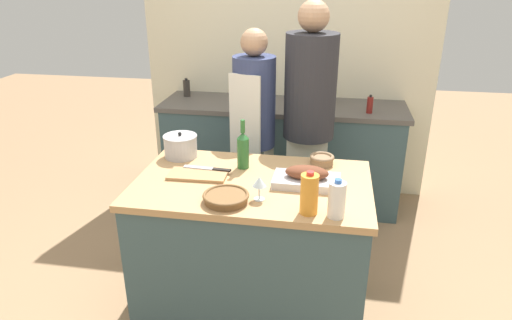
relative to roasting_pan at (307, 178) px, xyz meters
The scene contains 19 objects.
ground_plane 0.97m from the roasting_pan, behind, with size 12.00×12.00×0.00m, color #9E7A56.
kitchen_island 0.57m from the roasting_pan, behind, with size 1.34×0.82×0.87m.
back_counter 1.57m from the roasting_pan, 101.76° to the left, with size 2.10×0.60×0.91m.
back_wall 1.88m from the roasting_pan, 99.54° to the left, with size 2.60×0.10×2.55m.
roasting_pan is the anchor object (origin of this frame).
wicker_basket 0.48m from the roasting_pan, 145.67° to the right, with size 0.24×0.24×0.05m.
cutting_board 0.63m from the roasting_pan, behind, with size 0.34×0.17×0.02m.
stock_pot 0.87m from the roasting_pan, 161.18° to the left, with size 0.21×0.21×0.17m.
mixing_bowl 0.31m from the roasting_pan, 76.35° to the left, with size 0.15×0.15×0.06m.
juice_jug 0.32m from the roasting_pan, 84.26° to the right, with size 0.09×0.09×0.22m.
milk_jug 0.37m from the roasting_pan, 63.44° to the right, with size 0.08×0.08×0.20m.
wine_bottle_green 0.44m from the roasting_pan, 156.00° to the left, with size 0.07×0.07×0.30m.
wine_glass_left 0.32m from the roasting_pan, 136.78° to the right, with size 0.07×0.07×0.13m.
knife_chef 0.59m from the roasting_pan, behind, with size 0.29×0.05×0.01m.
condiment_bottle_tall 1.56m from the roasting_pan, 86.36° to the left, with size 0.06×0.06×0.19m.
condiment_bottle_short 1.99m from the roasting_pan, 127.04° to the left, with size 0.06×0.06×0.16m.
condiment_bottle_extra 1.39m from the roasting_pan, 72.80° to the left, with size 0.05×0.05×0.15m.
person_cook_aproned 0.91m from the roasting_pan, 118.69° to the left, with size 0.31×0.33×1.62m.
person_cook_guest 0.82m from the roasting_pan, 93.03° to the left, with size 0.36×0.36×1.81m.
Camera 1 is at (0.42, -2.30, 1.99)m, focal length 32.00 mm.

